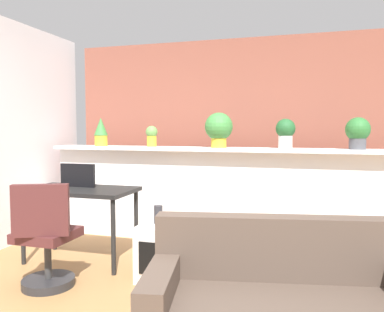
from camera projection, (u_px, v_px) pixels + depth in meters
name	position (u px, v px, depth m)	size (l,w,h in m)	color
divider_wall	(218.00, 197.00, 4.57)	(4.18, 0.16, 1.10)	white
plant_shelf	(218.00, 149.00, 4.49)	(4.18, 0.36, 0.04)	white
brick_wall_behind	(229.00, 137.00, 5.09)	(4.18, 0.10, 2.50)	brown
potted_plant_0	(101.00, 131.00, 4.89)	(0.17, 0.17, 0.35)	gold
potted_plant_1	(152.00, 135.00, 4.71)	(0.14, 0.14, 0.25)	gold
potted_plant_2	(219.00, 128.00, 4.43)	(0.32, 0.32, 0.40)	gold
potted_plant_3	(285.00, 132.00, 4.25)	(0.21, 0.21, 0.33)	silver
potted_plant_4	(358.00, 132.00, 4.05)	(0.25, 0.25, 0.34)	#4C4C51
desk	(80.00, 197.00, 3.94)	(1.10, 0.60, 0.75)	black
tv_monitor	(78.00, 175.00, 4.03)	(0.39, 0.04, 0.24)	black
office_chair	(46.00, 244.00, 3.26)	(0.51, 0.51, 0.91)	#262628
side_cube_shelf	(162.00, 252.00, 3.48)	(0.40, 0.41, 0.50)	silver
vase_on_shelf	(158.00, 214.00, 3.49)	(0.08, 0.08, 0.16)	#2D2D33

